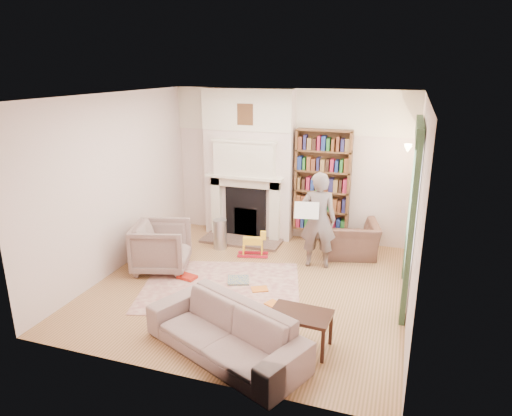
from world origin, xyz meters
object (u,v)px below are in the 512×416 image
(armchair_left, at_px, (162,247))
(sofa, at_px, (225,331))
(rocking_horse, at_px, (253,244))
(coffee_table, at_px, (300,330))
(bookcase, at_px, (322,181))
(paraffin_heater, at_px, (220,234))
(man_reading, at_px, (318,220))
(armchair_reading, at_px, (349,239))

(armchair_left, xyz_separation_m, sofa, (1.84, -1.81, -0.10))
(rocking_horse, bearing_deg, sofa, -91.50)
(armchair_left, distance_m, coffee_table, 2.98)
(coffee_table, bearing_deg, sofa, -149.22)
(bookcase, xyz_separation_m, paraffin_heater, (-1.65, -0.92, -0.90))
(sofa, bearing_deg, rocking_horse, 126.65)
(man_reading, bearing_deg, bookcase, -91.91)
(armchair_reading, bearing_deg, bookcase, -54.10)
(rocking_horse, bearing_deg, armchair_left, -155.61)
(man_reading, bearing_deg, sofa, 69.67)
(coffee_table, bearing_deg, rocking_horse, 124.07)
(man_reading, distance_m, rocking_horse, 1.26)
(armchair_reading, distance_m, armchair_left, 3.19)
(armchair_reading, bearing_deg, man_reading, 39.35)
(coffee_table, bearing_deg, armchair_reading, 90.07)
(sofa, bearing_deg, bookcase, 108.81)
(bookcase, bearing_deg, armchair_reading, -40.32)
(man_reading, bearing_deg, armchair_left, 11.81)
(sofa, distance_m, paraffin_heater, 3.20)
(sofa, xyz_separation_m, coffee_table, (0.78, 0.40, -0.06))
(bookcase, height_order, man_reading, bookcase)
(bookcase, height_order, paraffin_heater, bookcase)
(armchair_left, height_order, paraffin_heater, armchair_left)
(bookcase, distance_m, paraffin_heater, 2.09)
(coffee_table, relative_size, rocking_horse, 1.32)
(coffee_table, distance_m, paraffin_heater, 3.27)
(armchair_left, distance_m, man_reading, 2.56)
(armchair_reading, height_order, paraffin_heater, armchair_reading)
(bookcase, relative_size, paraffin_heater, 3.36)
(man_reading, bearing_deg, armchair_reading, -136.60)
(man_reading, xyz_separation_m, paraffin_heater, (-1.81, 0.20, -0.52))
(armchair_left, bearing_deg, rocking_horse, -68.36)
(bookcase, xyz_separation_m, coffee_table, (0.42, -3.44, -0.95))
(armchair_reading, height_order, rocking_horse, armchair_reading)
(coffee_table, height_order, rocking_horse, rocking_horse)
(bookcase, bearing_deg, man_reading, -82.18)
(bookcase, relative_size, man_reading, 1.16)
(armchair_left, distance_m, paraffin_heater, 1.26)
(bookcase, distance_m, coffee_table, 3.60)
(armchair_left, bearing_deg, armchair_reading, -78.14)
(bookcase, relative_size, armchair_reading, 1.95)
(armchair_reading, distance_m, man_reading, 0.90)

